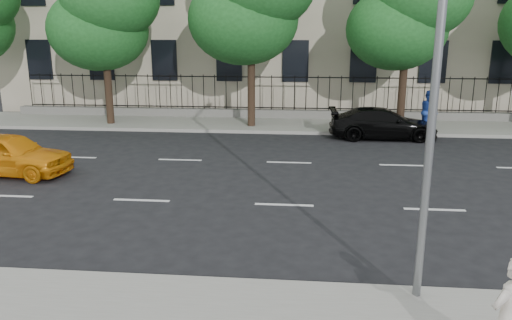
% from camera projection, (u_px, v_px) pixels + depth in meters
% --- Properties ---
extents(ground, '(120.00, 120.00, 0.00)m').
position_uv_depth(ground, '(280.00, 243.00, 11.21)').
color(ground, black).
rests_on(ground, ground).
extents(far_sidewalk, '(60.00, 4.00, 0.15)m').
position_uv_depth(far_sidewalk, '(293.00, 125.00, 24.67)').
color(far_sidewalk, gray).
rests_on(far_sidewalk, ground).
extents(lane_markings, '(49.60, 4.62, 0.01)m').
position_uv_depth(lane_markings, '(287.00, 181.00, 15.78)').
color(lane_markings, silver).
rests_on(lane_markings, ground).
extents(iron_fence, '(30.00, 0.50, 2.20)m').
position_uv_depth(iron_fence, '(294.00, 108.00, 26.16)').
color(iron_fence, slate).
rests_on(iron_fence, far_sidewalk).
extents(tree_b, '(5.53, 5.12, 8.97)m').
position_uv_depth(tree_b, '(104.00, 3.00, 23.41)').
color(tree_b, '#382619').
rests_on(tree_b, far_sidewalk).
extents(tree_d, '(5.34, 4.94, 8.84)m').
position_uv_depth(tree_d, '(409.00, 2.00, 22.14)').
color(tree_d, '#382619').
rests_on(tree_d, far_sidewalk).
extents(yellow_taxi, '(4.25, 2.06, 1.40)m').
position_uv_depth(yellow_taxi, '(8.00, 154.00, 16.29)').
color(yellow_taxi, orange).
rests_on(yellow_taxi, ground).
extents(black_sedan, '(4.67, 1.97, 1.35)m').
position_uv_depth(black_sedan, '(383.00, 123.00, 21.75)').
color(black_sedan, black).
rests_on(black_sedan, ground).
extents(woman_near, '(0.76, 0.68, 1.75)m').
position_uv_depth(woman_near, '(509.00, 319.00, 6.43)').
color(woman_near, silver).
rests_on(woman_near, near_sidewalk).
extents(pedestrian_far, '(0.71, 0.91, 1.87)m').
position_uv_depth(pedestrian_far, '(429.00, 111.00, 22.37)').
color(pedestrian_far, '#1F3E9B').
rests_on(pedestrian_far, far_sidewalk).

